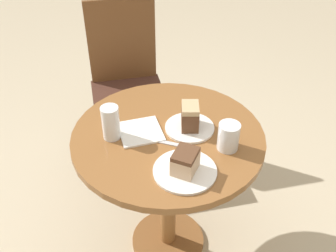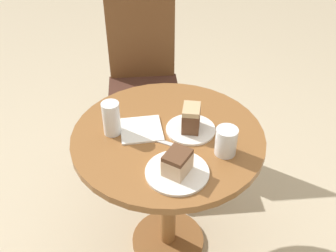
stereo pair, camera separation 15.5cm
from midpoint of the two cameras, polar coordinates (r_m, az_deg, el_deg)
ground_plane at (r=2.09m, az=-2.21°, el=-16.46°), size 8.00×8.00×0.00m
table at (r=1.67m, az=-2.66°, el=-5.29°), size 0.78×0.78×0.70m
chair at (r=2.31m, az=-7.87°, el=5.92°), size 0.47×0.50×0.95m
plate_near at (r=1.59m, az=0.40°, el=-0.35°), size 0.20×0.20×0.01m
plate_far at (r=1.41m, az=-0.69°, el=-6.68°), size 0.23×0.23×0.01m
cake_slice_near at (r=1.56m, az=0.41°, el=1.29°), size 0.10×0.11×0.10m
cake_slice_far at (r=1.37m, az=-0.71°, el=-5.29°), size 0.12×0.12×0.08m
glass_lemonade at (r=1.55m, az=-11.14°, el=0.17°), size 0.07×0.07×0.14m
glass_water at (r=1.48m, az=5.83°, el=-1.77°), size 0.08×0.08×0.11m
napkin_stack at (r=1.59m, az=-6.81°, el=-0.92°), size 0.18×0.18×0.01m
fork at (r=1.52m, az=-2.40°, el=-2.71°), size 0.13×0.11×0.00m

